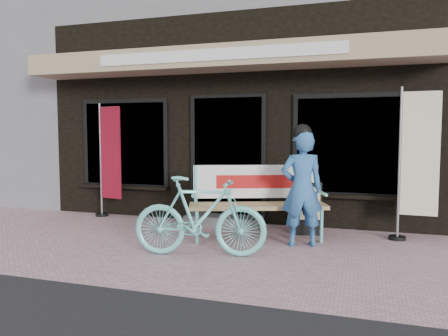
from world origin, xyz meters
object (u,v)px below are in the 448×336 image
(person, at_px, (302,186))
(bicycle, at_px, (200,216))
(nobori_red, at_px, (109,159))
(menu_stand, at_px, (308,208))
(bench, at_px, (257,196))
(nobori_cream, at_px, (416,162))

(person, relative_size, bicycle, 0.99)
(bicycle, distance_m, nobori_red, 3.16)
(person, height_order, menu_stand, person)
(bench, xyz_separation_m, nobori_red, (-2.94, 0.72, 0.45))
(nobori_red, bearing_deg, menu_stand, 8.16)
(bicycle, xyz_separation_m, menu_stand, (1.16, 1.54, -0.09))
(nobori_cream, bearing_deg, bench, -164.05)
(bicycle, bearing_deg, nobori_red, 41.68)
(nobori_red, xyz_separation_m, nobori_cream, (5.14, -0.22, 0.06))
(bench, height_order, nobori_cream, nobori_cream)
(bicycle, bearing_deg, bench, -33.30)
(nobori_red, bearing_deg, bench, -0.58)
(person, bearing_deg, nobori_cream, 6.89)
(bench, xyz_separation_m, person, (0.69, -0.25, 0.19))
(bench, bearing_deg, menu_stand, 9.41)
(nobori_red, distance_m, nobori_cream, 5.14)
(bench, xyz_separation_m, nobori_cream, (2.20, 0.50, 0.51))
(nobori_cream, bearing_deg, menu_stand, -173.03)
(bench, bearing_deg, person, -40.16)
(bicycle, xyz_separation_m, nobori_red, (-2.48, 1.87, 0.57))
(nobori_red, relative_size, nobori_cream, 0.95)
(nobori_red, height_order, nobori_cream, nobori_cream)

